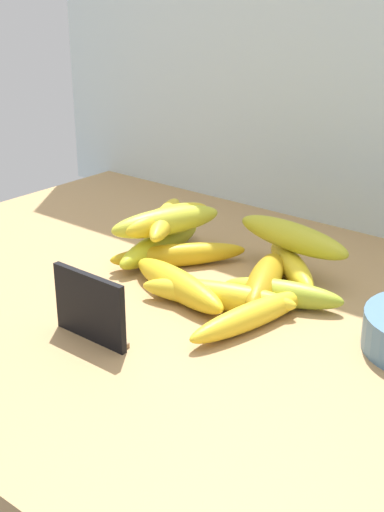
# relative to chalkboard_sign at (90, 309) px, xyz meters

# --- Properties ---
(counter_top) EXTENTS (1.10, 0.76, 0.03)m
(counter_top) POSITION_rel_chalkboard_sign_xyz_m (0.04, 0.15, -0.05)
(counter_top) COLOR tan
(counter_top) RESTS_ON ground
(back_wall) EXTENTS (1.30, 0.02, 0.70)m
(back_wall) POSITION_rel_chalkboard_sign_xyz_m (0.04, 0.54, 0.28)
(back_wall) COLOR silver
(back_wall) RESTS_ON ground
(chalkboard_sign) EXTENTS (0.11, 0.02, 0.08)m
(chalkboard_sign) POSITION_rel_chalkboard_sign_xyz_m (0.00, 0.00, 0.00)
(chalkboard_sign) COLOR black
(chalkboard_sign) RESTS_ON counter_top
(banana_0) EXTENTS (0.07, 0.20, 0.03)m
(banana_0) POSITION_rel_chalkboard_sign_xyz_m (0.13, 0.14, -0.02)
(banana_0) COLOR yellow
(banana_0) RESTS_ON counter_top
(banana_1) EXTENTS (0.20, 0.11, 0.04)m
(banana_1) POSITION_rel_chalkboard_sign_xyz_m (0.07, 0.16, -0.02)
(banana_1) COLOR yellow
(banana_1) RESTS_ON counter_top
(banana_2) EXTENTS (0.10, 0.17, 0.04)m
(banana_2) POSITION_rel_chalkboard_sign_xyz_m (0.09, 0.23, -0.02)
(banana_2) COLOR #AE8416
(banana_2) RESTS_ON counter_top
(banana_3) EXTENTS (0.15, 0.18, 0.03)m
(banana_3) POSITION_rel_chalkboard_sign_xyz_m (-0.06, 0.23, -0.02)
(banana_3) COLOR gold
(banana_3) RESTS_ON counter_top
(banana_4) EXTENTS (0.15, 0.13, 0.04)m
(banana_4) POSITION_rel_chalkboard_sign_xyz_m (0.09, 0.30, -0.02)
(banana_4) COLOR yellow
(banana_4) RESTS_ON counter_top
(banana_5) EXTENTS (0.16, 0.08, 0.03)m
(banana_5) POSITION_rel_chalkboard_sign_xyz_m (0.13, 0.22, -0.02)
(banana_5) COLOR #A2B42D
(banana_5) RESTS_ON counter_top
(banana_6) EXTENTS (0.19, 0.09, 0.04)m
(banana_6) POSITION_rel_chalkboard_sign_xyz_m (0.01, 0.15, -0.02)
(banana_6) COLOR yellow
(banana_6) RESTS_ON counter_top
(banana_7) EXTENTS (0.06, 0.20, 0.04)m
(banana_7) POSITION_rel_chalkboard_sign_xyz_m (-0.11, 0.24, -0.02)
(banana_7) COLOR gold
(banana_7) RESTS_ON counter_top
(banana_8) EXTENTS (0.20, 0.07, 0.04)m
(banana_8) POSITION_rel_chalkboard_sign_xyz_m (0.08, 0.31, 0.02)
(banana_8) COLOR gold
(banana_8) RESTS_ON banana_4
(banana_9) EXTENTS (0.06, 0.16, 0.04)m
(banana_9) POSITION_rel_chalkboard_sign_xyz_m (-0.10, 0.25, 0.02)
(banana_9) COLOR yellow
(banana_9) RESTS_ON banana_7
(banana_10) EXTENTS (0.12, 0.17, 0.03)m
(banana_10) POSITION_rel_chalkboard_sign_xyz_m (-0.11, 0.25, 0.02)
(banana_10) COLOR yellow
(banana_10) RESTS_ON banana_7
(banana_11) EXTENTS (0.10, 0.18, 0.04)m
(banana_11) POSITION_rel_chalkboard_sign_xyz_m (-0.09, 0.24, 0.02)
(banana_11) COLOR gold
(banana_11) RESTS_ON banana_7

